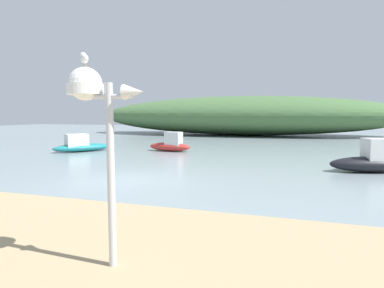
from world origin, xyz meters
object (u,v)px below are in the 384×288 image
motorboat_near_shore (171,144)px  motorboat_east_reach (373,160)px  seagull_on_radar (84,58)px  motorboat_far_left (81,145)px  mast_structure (93,101)px

motorboat_near_shore → motorboat_east_reach: (11.74, -4.93, 0.05)m
seagull_on_radar → motorboat_east_reach: bearing=59.7°
motorboat_near_shore → motorboat_far_left: (-6.07, -2.02, -0.05)m
motorboat_near_shore → mast_structure: bearing=-73.0°
mast_structure → motorboat_near_shore: bearing=107.0°
motorboat_east_reach → motorboat_near_shore: bearing=157.2°
motorboat_near_shore → motorboat_far_left: size_ratio=0.79×
mast_structure → seagull_on_radar: size_ratio=10.82×
mast_structure → motorboat_east_reach: (6.67, 11.65, -2.28)m
motorboat_far_left → seagull_on_radar: bearing=-52.9°
motorboat_far_left → motorboat_east_reach: (17.81, -2.92, 0.10)m
seagull_on_radar → motorboat_near_shore: seagull_on_radar is taller
seagull_on_radar → motorboat_far_left: size_ratio=0.07×
mast_structure → motorboat_east_reach: 13.62m
mast_structure → motorboat_near_shore: mast_structure is taller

